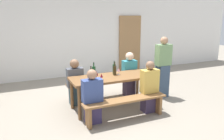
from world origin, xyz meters
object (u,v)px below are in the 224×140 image
tasting_table (112,80)px  seated_guest_far_1 (129,75)px  wine_bottle_2 (94,71)px  seated_guest_far_0 (75,83)px  seated_guest_near_0 (92,98)px  wine_glass_1 (119,70)px  wine_glass_2 (97,74)px  wooden_door (130,44)px  wine_bottle_1 (114,69)px  wine_bottle_0 (91,75)px  wine_bottle_3 (115,70)px  bench_near (126,103)px  standing_host (163,69)px  bench_far (101,85)px  seated_guest_near_1 (149,88)px  wine_glass_0 (101,76)px

tasting_table → seated_guest_far_1: size_ratio=1.60×
wine_bottle_2 → seated_guest_far_0: 0.63m
seated_guest_near_0 → seated_guest_far_0: (-0.07, 1.06, 0.01)m
wine_glass_1 → wine_glass_2: size_ratio=0.82×
wooden_door → wine_glass_1: bearing=-122.6°
wine_bottle_1 → wine_glass_1: wine_bottle_1 is taller
wine_bottle_0 → wine_bottle_3: bearing=12.9°
bench_near → wine_glass_2: 0.88m
wine_glass_1 → standing_host: size_ratio=0.10×
tasting_table → seated_guest_far_0: (-0.72, 0.53, -0.13)m
bench_far → wine_glass_1: size_ratio=11.46×
bench_far → seated_guest_far_1: seated_guest_far_1 is taller
wine_glass_1 → seated_guest_near_1: (0.46, -0.61, -0.32)m
wine_bottle_2 → wine_glass_0: bearing=-79.6°
seated_guest_near_0 → seated_guest_far_1: 1.75m
wooden_door → seated_guest_near_1: wooden_door is taller
wooden_door → seated_guest_far_1: (-1.38, -2.54, -0.48)m
wine_bottle_1 → wine_bottle_3: (-0.03, -0.11, -0.01)m
wine_bottle_0 → seated_guest_far_1: bearing=25.6°
wooden_door → seated_guest_far_0: size_ratio=1.89×
tasting_table → wine_bottle_1: wine_bottle_1 is taller
bench_far → seated_guest_near_0: 1.39m
seated_guest_far_0 → seated_guest_far_1: size_ratio=0.94×
seated_guest_far_0 → seated_guest_far_1: bearing=90.0°
bench_near → standing_host: 1.74m
wine_bottle_2 → wine_glass_2: (-0.02, -0.23, 0.01)m
tasting_table → wine_glass_0: (-0.33, -0.20, 0.19)m
wine_bottle_3 → wine_glass_0: wine_bottle_3 is taller
wooden_door → seated_guest_near_1: 3.92m
wine_glass_2 → seated_guest_near_0: seated_guest_near_0 is taller
bench_far → seated_guest_near_0: bearing=-118.5°
wooden_door → wine_glass_2: size_ratio=10.98×
wooden_door → seated_guest_near_1: bearing=-112.0°
tasting_table → wine_glass_0: size_ratio=12.46×
bench_near → wine_glass_1: 0.94m
bench_near → wine_glass_0: size_ratio=11.80×
bench_far → seated_guest_far_0: (-0.72, -0.15, 0.18)m
wine_glass_0 → seated_guest_far_0: bearing=118.1°
wooden_door → bench_far: size_ratio=1.17×
wine_glass_0 → standing_host: (1.82, 0.33, -0.09)m
wine_glass_2 → seated_guest_far_1: seated_guest_far_1 is taller
wine_bottle_1 → bench_near: bearing=-99.0°
seated_guest_far_1 → wine_bottle_3: bearing=-54.1°
wooden_door → wine_glass_0: bearing=-126.8°
wine_bottle_0 → seated_guest_near_1: (1.18, -0.46, -0.32)m
wine_glass_2 → seated_guest_far_1: bearing=29.5°
seated_guest_near_0 → standing_host: size_ratio=0.69×
wooden_door → tasting_table: (-2.11, -3.07, -0.39)m
wine_glass_2 → wine_bottle_0: bearing=157.8°
wine_bottle_2 → wine_glass_1: bearing=-3.5°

